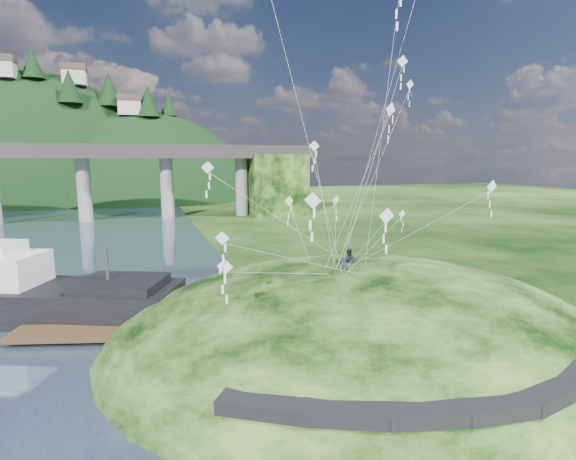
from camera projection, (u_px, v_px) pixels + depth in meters
name	position (u px, v px, depth m)	size (l,w,h in m)	color
ground	(256.00, 363.00, 26.96)	(320.00, 320.00, 0.00)	black
grass_hill	(360.00, 355.00, 31.53)	(36.00, 32.00, 13.00)	black
footpath	(473.00, 390.00, 19.78)	(22.29, 5.84, 0.83)	black
bridge	(24.00, 172.00, 83.06)	(160.00, 11.00, 15.00)	#2D2B2B
far_ridge	(6.00, 227.00, 129.40)	(153.00, 70.00, 94.50)	black
work_barge	(28.00, 294.00, 34.34)	(22.63, 14.00, 7.70)	black
wooden_dock	(131.00, 332.00, 30.43)	(15.87, 6.49, 1.13)	#3A2918
kite_flyers	(347.00, 251.00, 30.68)	(2.29, 2.84, 1.98)	#242630
kite_swarm	(345.00, 140.00, 28.40)	(20.34, 16.25, 18.84)	white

